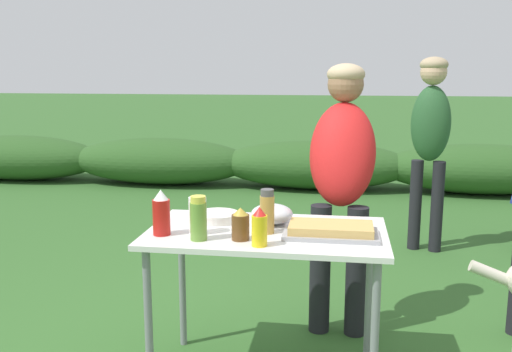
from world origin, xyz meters
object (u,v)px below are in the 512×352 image
folding_table (267,246)px  standing_person_in_navy_coat (342,168)px  plate_stack (218,217)px  relish_jar (198,219)px  mixing_bowl (272,214)px  ketchup_bottle (161,213)px  mustard_bottle (260,227)px  standing_person_in_dark_puffer (430,130)px  paper_cup_stack (198,215)px  food_tray (331,230)px  spice_jar (267,212)px  beer_bottle (240,225)px

folding_table → standing_person_in_navy_coat: bearing=62.3°
plate_stack → relish_jar: bearing=-92.5°
folding_table → mixing_bowl: size_ratio=5.43×
mixing_bowl → ketchup_bottle: (-0.47, -0.26, 0.05)m
folding_table → mustard_bottle: mustard_bottle is taller
ketchup_bottle → standing_person_in_dark_puffer: 2.75m
ketchup_bottle → standing_person_in_dark_puffer: (1.49, 2.30, 0.16)m
relish_jar → standing_person_in_navy_coat: bearing=53.7°
paper_cup_stack → ketchup_bottle: bearing=-163.4°
food_tray → spice_jar: (-0.29, 0.01, 0.07)m
mixing_bowl → relish_jar: bearing=-132.1°
food_tray → relish_jar: relish_jar is taller
standing_person_in_dark_puffer → ketchup_bottle: bearing=-108.2°
ketchup_bottle → standing_person_in_navy_coat: standing_person_in_navy_coat is taller
mixing_bowl → mustard_bottle: size_ratio=1.19×
spice_jar → relish_jar: bearing=-152.1°
paper_cup_stack → spice_jar: bearing=9.5°
plate_stack → standing_person_in_dark_puffer: (1.29, 2.04, 0.23)m
mustard_bottle → standing_person_in_navy_coat: bearing=69.2°
food_tray → standing_person_in_dark_puffer: 2.34m
relish_jar → plate_stack: bearing=87.5°
mixing_bowl → standing_person_in_navy_coat: bearing=57.7°
spice_jar → beer_bottle: size_ratio=1.41×
spice_jar → standing_person_in_navy_coat: 0.77m
folding_table → mixing_bowl: 0.18m
paper_cup_stack → folding_table: bearing=16.9°
food_tray → standing_person_in_dark_puffer: (0.73, 2.21, 0.23)m
mixing_bowl → paper_cup_stack: size_ratio=1.21×
folding_table → mixing_bowl: bearing=86.2°
folding_table → spice_jar: size_ratio=5.41×
beer_bottle → folding_table: bearing=59.9°
spice_jar → standing_person_in_navy_coat: (0.33, 0.69, 0.09)m
plate_stack → mustard_bottle: (0.26, -0.36, 0.06)m
folding_table → mustard_bottle: (0.00, -0.24, 0.16)m
ketchup_bottle → standing_person_in_navy_coat: 1.12m
standing_person_in_navy_coat → standing_person_in_dark_puffer: size_ratio=0.96×
folding_table → beer_bottle: size_ratio=7.62×
mixing_bowl → beer_bottle: bearing=-109.7°
paper_cup_stack → spice_jar: 0.31m
beer_bottle → standing_person_in_dark_puffer: size_ratio=0.09×
food_tray → mustard_bottle: bearing=-147.2°
folding_table → paper_cup_stack: bearing=-163.1°
mixing_bowl → spice_jar: size_ratio=1.00×
folding_table → beer_bottle: (-0.09, -0.16, 0.15)m
standing_person_in_dark_puffer → mixing_bowl: bearing=-101.9°
plate_stack → paper_cup_stack: bearing=-100.9°
relish_jar → food_tray: bearing=13.9°
plate_stack → ketchup_bottle: (-0.20, -0.27, 0.08)m
mixing_bowl → spice_jar: spice_jar is taller
folding_table → plate_stack: (-0.26, 0.13, 0.10)m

